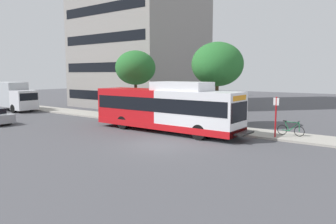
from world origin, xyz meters
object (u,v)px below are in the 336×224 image
(transit_bus, at_px, (166,108))
(bus_stop_sign_pole, at_px, (276,114))
(street_tree_mid_block, at_px, (135,68))
(box_truck_background, at_px, (12,95))
(street_tree_near_stop, at_px, (217,64))
(bicycle_parked, at_px, (291,129))

(transit_bus, bearing_deg, bus_stop_sign_pole, -74.26)
(street_tree_mid_block, relative_size, box_truck_background, 0.89)
(bus_stop_sign_pole, relative_size, box_truck_background, 0.37)
(bus_stop_sign_pole, bearing_deg, street_tree_near_stop, 68.95)
(street_tree_near_stop, bearing_deg, bicycle_parked, -98.98)
(street_tree_mid_block, bearing_deg, bicycle_parked, -92.01)
(bus_stop_sign_pole, xyz_separation_m, bicycle_parked, (1.12, -0.66, -1.09))
(bus_stop_sign_pole, bearing_deg, street_tree_mid_block, 83.23)
(bus_stop_sign_pole, height_order, street_tree_near_stop, street_tree_near_stop)
(bicycle_parked, xyz_separation_m, box_truck_background, (-3.04, 30.26, 1.18))
(transit_bus, xyz_separation_m, bus_stop_sign_pole, (2.06, -7.30, -0.05))
(bus_stop_sign_pole, distance_m, street_tree_mid_block, 14.07)
(transit_bus, bearing_deg, street_tree_mid_block, 59.84)
(street_tree_near_stop, bearing_deg, bus_stop_sign_pole, -111.05)
(bicycle_parked, bearing_deg, transit_bus, 111.75)
(bus_stop_sign_pole, bearing_deg, transit_bus, 105.74)
(bus_stop_sign_pole, height_order, street_tree_mid_block, street_tree_mid_block)
(transit_bus, height_order, street_tree_near_stop, street_tree_near_stop)
(transit_bus, height_order, box_truck_background, transit_bus)
(street_tree_mid_block, bearing_deg, bus_stop_sign_pole, -96.77)
(transit_bus, distance_m, bus_stop_sign_pole, 7.59)
(transit_bus, bearing_deg, street_tree_near_stop, -24.91)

